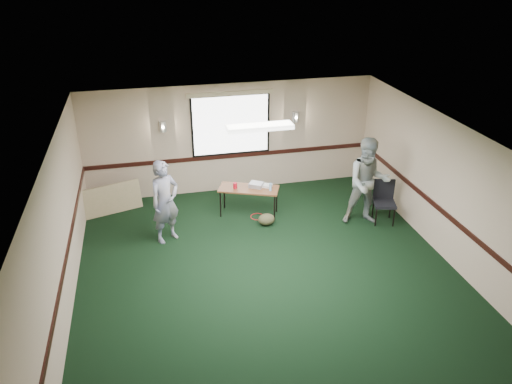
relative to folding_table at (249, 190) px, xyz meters
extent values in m
plane|color=black|center=(-0.13, -2.58, -0.62)|extent=(8.00, 8.00, 0.00)
plane|color=#C6A68F|center=(-0.13, 1.42, 0.73)|extent=(7.00, 0.00, 7.00)
plane|color=#C6A68F|center=(-3.63, -2.58, 0.73)|extent=(0.00, 8.00, 8.00)
plane|color=#C6A68F|center=(3.37, -2.58, 0.73)|extent=(0.00, 8.00, 8.00)
plane|color=white|center=(-0.13, -2.58, 2.08)|extent=(8.00, 8.00, 0.00)
cube|color=black|center=(-0.13, 1.40, 0.28)|extent=(7.00, 0.03, 0.10)
cube|color=black|center=(-3.61, -2.58, 0.28)|extent=(0.03, 8.00, 0.10)
cube|color=black|center=(3.36, -2.58, 0.28)|extent=(0.03, 8.00, 0.10)
cube|color=black|center=(-0.13, 1.39, 1.08)|extent=(1.90, 0.01, 1.50)
cube|color=white|center=(-0.13, 1.39, 1.08)|extent=(1.80, 0.02, 1.40)
cube|color=#C6B38C|center=(-0.13, 1.39, 1.85)|extent=(2.05, 0.08, 0.10)
cylinder|color=silver|center=(-1.73, 1.36, 1.18)|extent=(0.16, 0.16, 0.25)
cylinder|color=silver|center=(1.47, 1.36, 1.18)|extent=(0.16, 0.16, 0.25)
cube|color=white|center=(-0.13, -1.58, 2.02)|extent=(1.20, 0.32, 0.08)
cube|color=brown|center=(0.00, 0.00, 0.03)|extent=(1.43, 0.99, 0.04)
cylinder|color=black|center=(-0.65, 0.03, -0.30)|extent=(0.03, 0.03, 0.63)
cylinder|color=black|center=(0.49, -0.43, -0.30)|extent=(0.03, 0.03, 0.63)
cylinder|color=black|center=(-0.49, 0.43, -0.30)|extent=(0.03, 0.03, 0.63)
cylinder|color=black|center=(0.65, -0.03, -0.30)|extent=(0.03, 0.03, 0.63)
cube|color=#96969E|center=(0.18, 0.03, 0.10)|extent=(0.37, 0.36, 0.10)
cube|color=silver|center=(0.42, -0.03, 0.08)|extent=(0.27, 0.26, 0.05)
cylinder|color=#B70C1E|center=(-0.30, 0.06, 0.12)|extent=(0.09, 0.09, 0.13)
cylinder|color=#90C0EC|center=(0.44, -0.23, 0.14)|extent=(0.05, 0.05, 0.18)
ellipsoid|color=#403D25|center=(0.27, -0.56, -0.49)|extent=(0.38, 0.29, 0.26)
torus|color=red|center=(0.16, -0.18, -0.61)|extent=(0.34, 0.34, 0.02)
cube|color=tan|center=(-3.02, 0.81, -0.28)|extent=(1.32, 0.57, 0.68)
cube|color=black|center=(2.83, -1.02, -0.16)|extent=(0.56, 0.56, 0.06)
cube|color=black|center=(2.89, -0.80, 0.09)|extent=(0.46, 0.17, 0.46)
cylinder|color=black|center=(2.59, -1.15, -0.40)|extent=(0.03, 0.03, 0.43)
cylinder|color=black|center=(2.97, -1.26, -0.40)|extent=(0.03, 0.03, 0.43)
cylinder|color=black|center=(2.70, -0.78, -0.40)|extent=(0.03, 0.03, 0.43)
cylinder|color=black|center=(3.07, -0.88, -0.40)|extent=(0.03, 0.03, 0.43)
imported|color=#3B4682|center=(-1.88, -0.68, 0.27)|extent=(0.77, 0.70, 1.77)
imported|color=#6F8EAD|center=(2.42, -0.94, 0.37)|extent=(1.09, 0.93, 1.97)
camera|label=1|loc=(-2.11, -9.83, 4.92)|focal=35.00mm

